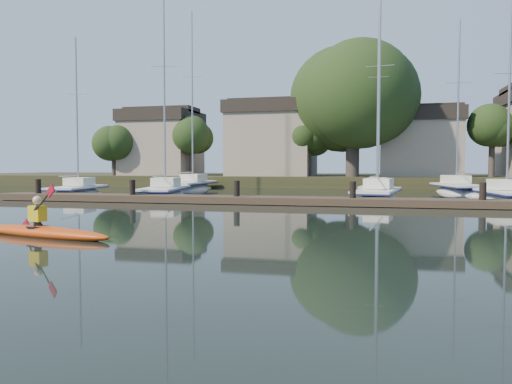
% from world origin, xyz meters
% --- Properties ---
extents(ground, '(160.00, 160.00, 0.00)m').
position_xyz_m(ground, '(0.00, 0.00, 0.00)').
color(ground, black).
rests_on(ground, ground).
extents(kayak, '(4.97, 1.74, 1.58)m').
position_xyz_m(kayak, '(-4.96, 0.87, 0.19)').
color(kayak, '#B8450E').
rests_on(kayak, ground).
extents(dock, '(34.00, 2.00, 1.80)m').
position_xyz_m(dock, '(0.00, 14.00, 0.20)').
color(dock, '#443827').
rests_on(dock, ground).
extents(sailboat_0, '(3.29, 7.67, 11.79)m').
position_xyz_m(sailboat_0, '(-15.32, 18.34, -0.19)').
color(sailboat_0, white).
rests_on(sailboat_0, ground).
extents(sailboat_1, '(3.76, 8.95, 14.23)m').
position_xyz_m(sailboat_1, '(-8.91, 18.10, -0.19)').
color(sailboat_1, white).
rests_on(sailboat_1, ground).
extents(sailboat_3, '(3.27, 8.52, 13.38)m').
position_xyz_m(sailboat_3, '(4.21, 18.34, -0.20)').
color(sailboat_3, white).
rests_on(sailboat_3, ground).
extents(sailboat_4, '(2.82, 7.36, 12.22)m').
position_xyz_m(sailboat_4, '(11.12, 18.40, -0.20)').
color(sailboat_4, white).
rests_on(sailboat_4, ground).
extents(sailboat_5, '(2.56, 9.75, 16.03)m').
position_xyz_m(sailboat_5, '(-10.74, 27.69, -0.20)').
color(sailboat_5, white).
rests_on(sailboat_5, ground).
extents(sailboat_6, '(2.72, 9.27, 14.53)m').
position_xyz_m(sailboat_6, '(4.15, 26.46, -0.17)').
color(sailboat_6, white).
rests_on(sailboat_6, ground).
extents(sailboat_7, '(3.57, 8.83, 13.84)m').
position_xyz_m(sailboat_7, '(9.86, 27.28, -0.21)').
color(sailboat_7, white).
rests_on(sailboat_7, ground).
extents(shore, '(90.00, 25.25, 12.75)m').
position_xyz_m(shore, '(1.61, 40.29, 3.23)').
color(shore, '#272F17').
rests_on(shore, ground).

